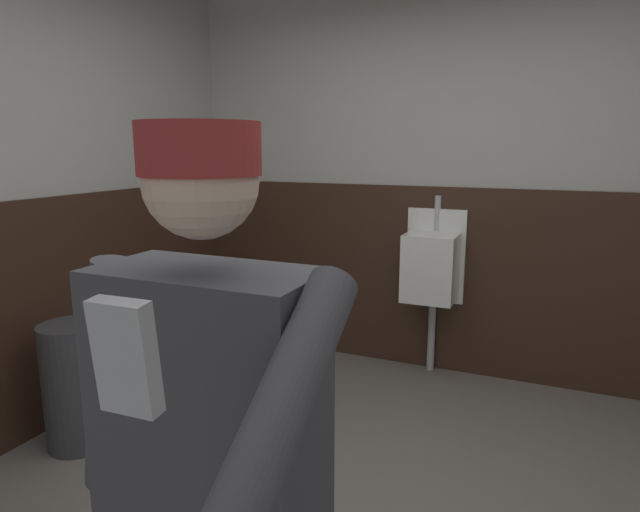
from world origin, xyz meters
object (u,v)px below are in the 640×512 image
object	(u,v)px
person	(210,446)
trash_bin	(76,385)
urinal_solo	(432,266)
cell_phone	(126,357)

from	to	relation	value
person	trash_bin	distance (m)	2.04
urinal_solo	trash_bin	xyz separation A→B (m)	(-1.51, -1.65, -0.44)
urinal_solo	cell_phone	distance (m)	3.30
cell_phone	trash_bin	size ratio (longest dim) A/B	0.16
urinal_solo	cell_phone	size ratio (longest dim) A/B	11.27
trash_bin	urinal_solo	bearing A→B (deg)	47.48
person	trash_bin	world-z (taller)	person
cell_phone	person	bearing A→B (deg)	116.66
urinal_solo	cell_phone	world-z (taller)	cell_phone
urinal_solo	trash_bin	world-z (taller)	urinal_solo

